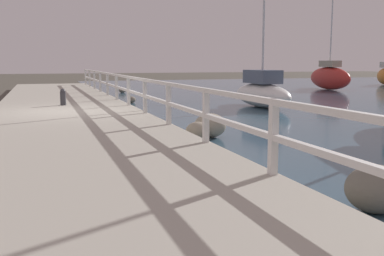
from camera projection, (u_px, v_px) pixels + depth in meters
ground_plane at (68, 123)px, 13.42m from camera, size 120.00×120.00×0.00m
dock_walkway at (68, 117)px, 13.39m from camera, size 4.35×36.00×0.35m
railing at (136, 87)px, 13.93m from camera, size 0.10×32.50×0.99m
boulder_mid_strip at (210, 126)px, 10.74m from camera, size 0.78×0.70×0.58m
boulder_far_strip at (198, 131)px, 10.38m from camera, size 0.58×0.52×0.43m
boulder_near_dock at (377, 189)px, 5.38m from camera, size 0.78×0.70×0.58m
boulder_water_edge at (131, 100)px, 19.86m from camera, size 0.39×0.35×0.29m
boulder_upstream at (122, 90)px, 26.41m from camera, size 0.44×0.40×0.33m
mooring_bollard at (63, 97)px, 15.13m from camera, size 0.19×0.19×0.56m
sailboat_red at (329, 77)px, 29.41m from camera, size 1.56×5.05×7.81m
sailboat_white at (262, 92)px, 17.94m from camera, size 1.35×3.92×6.74m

